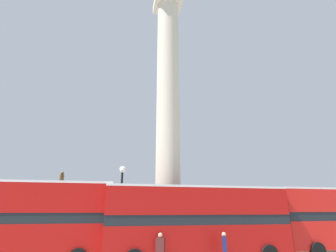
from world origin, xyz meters
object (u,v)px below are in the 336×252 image
monument_column (168,123)px  bus_a (197,219)px  street_lamp (121,205)px  pedestrian_near_lamp (225,248)px  pedestrian_by_plinth (160,249)px  equestrian_statue (56,226)px  bus_b (19,218)px

monument_column → bus_a: monument_column is taller
monument_column → street_lamp: (-3.68, -2.36, -6.76)m
pedestrian_near_lamp → pedestrian_by_plinth: pedestrian_near_lamp is taller
equestrian_statue → bus_a: bearing=-65.9°
bus_b → pedestrian_near_lamp: bus_b is taller
equestrian_statue → pedestrian_by_plinth: bearing=-80.5°
street_lamp → pedestrian_near_lamp: (5.32, -4.56, -2.22)m
bus_a → pedestrian_near_lamp: 2.59m
monument_column → equestrian_statue: bearing=163.5°
monument_column → bus_b: bearing=-156.4°
equestrian_statue → pedestrian_by_plinth: 11.42m
monument_column → equestrian_statue: monument_column is taller
pedestrian_by_plinth → street_lamp: bearing=-35.1°
bus_a → equestrian_statue: size_ratio=1.83×
monument_column → equestrian_statue: (-8.54, 2.53, -8.28)m
pedestrian_by_plinth → bus_b: bearing=11.1°
bus_a → pedestrian_by_plinth: bus_a is taller
bus_b → pedestrian_near_lamp: (10.94, -2.86, -1.44)m
monument_column → bus_b: (-9.30, -4.06, -7.54)m
bus_a → street_lamp: (-4.50, 2.50, 0.87)m
pedestrian_near_lamp → pedestrian_by_plinth: bearing=100.8°
equestrian_statue → street_lamp: 7.06m
bus_b → monument_column: bearing=24.0°
monument_column → pedestrian_by_plinth: monument_column is taller
monument_column → street_lamp: bearing=-147.3°
bus_b → pedestrian_near_lamp: bearing=-14.2°
equestrian_statue → pedestrian_near_lamp: 13.91m
bus_b → street_lamp: size_ratio=1.76×
bus_a → equestrian_statue: bearing=140.3°
bus_b → pedestrian_by_plinth: bus_b is taller
bus_b → equestrian_statue: size_ratio=1.71×
street_lamp → bus_b: bearing=-163.2°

